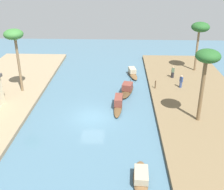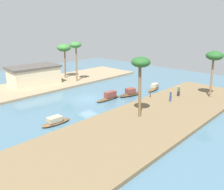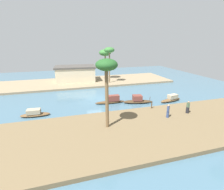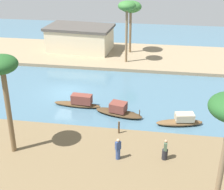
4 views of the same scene
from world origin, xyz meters
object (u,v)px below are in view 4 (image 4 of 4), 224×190
at_px(sampan_midstream, 181,121).
at_px(palm_tree_left_near, 2,70).
at_px(person_by_mooring, 118,150).
at_px(palm_tree_right_short, 131,8).
at_px(palm_tree_right_tall, 127,9).
at_px(person_on_near_bank, 165,152).
at_px(mooring_post, 119,127).
at_px(sampan_with_red_awning, 119,111).
at_px(riverside_building, 80,38).
at_px(sampan_upstream_small, 79,102).

relative_size(sampan_midstream, palm_tree_left_near, 0.56).
xyz_separation_m(person_by_mooring, palm_tree_right_short, (-1.55, 23.22, 5.21)).
height_order(palm_tree_right_tall, palm_tree_right_short, palm_tree_right_tall).
relative_size(person_on_near_bank, palm_tree_right_short, 0.23).
bearing_deg(person_by_mooring, person_on_near_bank, -33.28).
bearing_deg(mooring_post, person_on_near_bank, -37.64).
bearing_deg(sampan_midstream, palm_tree_right_short, 98.51).
distance_m(person_on_near_bank, palm_tree_right_short, 23.86).
relative_size(person_by_mooring, palm_tree_left_near, 0.23).
xyz_separation_m(sampan_with_red_awning, mooring_post, (0.49, -3.46, 0.48)).
relative_size(person_on_near_bank, riverside_building, 0.17).
bearing_deg(riverside_building, sampan_midstream, -48.32).
bearing_deg(person_on_near_bank, sampan_upstream_small, -133.73).
relative_size(person_by_mooring, mooring_post, 1.57).
bearing_deg(sampan_upstream_small, sampan_midstream, -8.31).
bearing_deg(person_on_near_bank, sampan_with_red_awning, -148.07).
height_order(sampan_midstream, palm_tree_left_near, palm_tree_left_near).
height_order(sampan_with_red_awning, palm_tree_left_near, palm_tree_left_near).
distance_m(palm_tree_right_tall, riverside_building, 9.21).
xyz_separation_m(sampan_with_red_awning, palm_tree_left_near, (-6.65, -6.75, 6.11)).
bearing_deg(sampan_midstream, riverside_building, 115.91).
height_order(sampan_upstream_small, mooring_post, mooring_post).
distance_m(sampan_upstream_small, person_on_near_bank, 10.72).
distance_m(sampan_midstream, person_by_mooring, 7.43).
distance_m(sampan_midstream, mooring_post, 5.61).
distance_m(sampan_with_red_awning, palm_tree_right_tall, 14.30).
relative_size(sampan_upstream_small, palm_tree_right_short, 0.66).
xyz_separation_m(sampan_midstream, sampan_with_red_awning, (-5.41, 0.83, 0.03)).
bearing_deg(palm_tree_left_near, sampan_with_red_awning, 45.45).
relative_size(mooring_post, riverside_building, 0.11).
relative_size(sampan_midstream, person_on_near_bank, 2.57).
bearing_deg(person_by_mooring, palm_tree_left_near, 139.35).
bearing_deg(person_on_near_bank, palm_tree_right_tall, -166.82).
relative_size(sampan_with_red_awning, person_on_near_bank, 2.87).
distance_m(sampan_with_red_awning, palm_tree_right_short, 17.60).
distance_m(sampan_upstream_small, palm_tree_left_near, 10.27).
bearing_deg(sampan_with_red_awning, palm_tree_right_tall, 106.44).
distance_m(sampan_midstream, palm_tree_left_near, 14.77).
relative_size(sampan_midstream, sampan_with_red_awning, 0.89).
distance_m(sampan_upstream_small, sampan_with_red_awning, 3.99).
xyz_separation_m(palm_tree_left_near, palm_tree_right_short, (5.95, 23.32, -0.20)).
distance_m(person_on_near_bank, mooring_post, 4.48).
xyz_separation_m(person_on_near_bank, palm_tree_right_tall, (-4.82, 18.91, 5.92)).
bearing_deg(palm_tree_right_tall, sampan_midstream, -65.41).
height_order(person_on_near_bank, palm_tree_right_tall, palm_tree_right_tall).
bearing_deg(riverside_building, person_by_mooring, -65.09).
height_order(mooring_post, palm_tree_right_tall, palm_tree_right_tall).
xyz_separation_m(sampan_midstream, palm_tree_left_near, (-12.06, -5.92, 6.13)).
height_order(person_by_mooring, riverside_building, riverside_building).
distance_m(person_on_near_bank, palm_tree_right_tall, 20.40).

